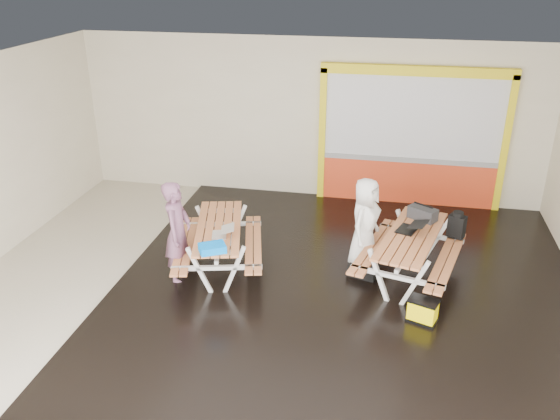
% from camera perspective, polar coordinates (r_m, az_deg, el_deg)
% --- Properties ---
extents(room, '(10.02, 8.02, 3.52)m').
position_cam_1_polar(room, '(8.78, -1.14, 2.09)').
color(room, '#BBB19E').
rests_on(room, ground).
extents(deck, '(7.50, 7.98, 0.05)m').
position_cam_1_polar(deck, '(9.42, 6.47, -8.25)').
color(deck, black).
rests_on(deck, room).
extents(kiosk, '(3.88, 0.16, 3.00)m').
position_cam_1_polar(kiosk, '(12.42, 12.86, 6.70)').
color(kiosk, red).
rests_on(kiosk, room).
extents(picnic_table_left, '(1.88, 2.38, 0.84)m').
position_cam_1_polar(picnic_table_left, '(9.83, -6.06, -2.63)').
color(picnic_table_left, '#BE7345').
rests_on(picnic_table_left, deck).
extents(picnic_table_right, '(1.95, 2.46, 0.87)m').
position_cam_1_polar(picnic_table_right, '(9.69, 12.83, -3.44)').
color(picnic_table_right, '#BE7345').
rests_on(picnic_table_right, deck).
extents(person_left, '(0.44, 0.66, 1.76)m').
position_cam_1_polar(person_left, '(9.52, -10.11, -2.20)').
color(person_left, '#734863').
rests_on(person_left, deck).
extents(person_right, '(0.73, 0.89, 1.56)m').
position_cam_1_polar(person_right, '(9.78, 8.41, -1.21)').
color(person_right, white).
rests_on(person_right, deck).
extents(laptop_left, '(0.43, 0.41, 0.16)m').
position_cam_1_polar(laptop_left, '(9.40, -5.75, -2.24)').
color(laptop_left, silver).
rests_on(laptop_left, picnic_table_left).
extents(laptop_right, '(0.57, 0.54, 0.19)m').
position_cam_1_polar(laptop_right, '(9.68, 12.87, -1.71)').
color(laptop_right, black).
rests_on(laptop_right, picnic_table_right).
extents(blue_pouch, '(0.48, 0.44, 0.12)m').
position_cam_1_polar(blue_pouch, '(8.92, -6.73, -3.77)').
color(blue_pouch, '#0075F1').
rests_on(blue_pouch, picnic_table_left).
extents(toolbox, '(0.53, 0.46, 0.28)m').
position_cam_1_polar(toolbox, '(10.13, 13.97, -0.32)').
color(toolbox, black).
rests_on(toolbox, picnic_table_right).
extents(backpack, '(0.33, 0.29, 0.47)m').
position_cam_1_polar(backpack, '(10.30, 17.14, -1.40)').
color(backpack, black).
rests_on(backpack, picnic_table_right).
extents(dark_case, '(0.55, 0.47, 0.18)m').
position_cam_1_polar(dark_case, '(9.88, 8.26, -5.92)').
color(dark_case, black).
rests_on(dark_case, deck).
extents(fluke_bag, '(0.49, 0.40, 0.36)m').
position_cam_1_polar(fluke_bag, '(8.85, 13.97, -9.69)').
color(fluke_bag, black).
rests_on(fluke_bag, deck).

